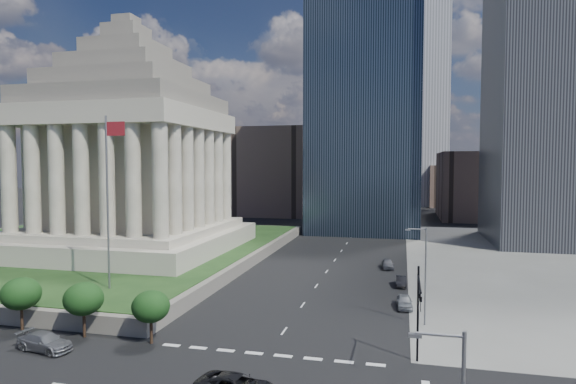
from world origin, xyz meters
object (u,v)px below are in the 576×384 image
(traffic_signal_ne, at_px, (419,305))
(parked_sedan_near, at_px, (404,301))
(war_memorial, at_px, (128,134))
(flagpole, at_px, (109,192))
(parked_sedan_far, at_px, (388,264))
(parked_sedan_mid, at_px, (401,282))
(suv_grey, at_px, (45,342))
(street_lamp_north, at_px, (424,270))

(traffic_signal_ne, xyz_separation_m, parked_sedan_near, (-1.00, 16.95, -4.53))
(war_memorial, distance_m, flagpole, 28.16)
(parked_sedan_far, bearing_deg, parked_sedan_near, -88.37)
(flagpole, xyz_separation_m, parked_sedan_mid, (32.94, 16.46, -12.47))
(flagpole, distance_m, suv_grey, 18.60)
(traffic_signal_ne, xyz_separation_m, parked_sedan_mid, (-1.39, 26.77, -4.61))
(street_lamp_north, relative_size, parked_sedan_mid, 2.57)
(flagpole, bearing_deg, war_memorial, 116.89)
(suv_grey, height_order, parked_sedan_near, suv_grey)
(war_memorial, relative_size, suv_grey, 7.37)
(war_memorial, xyz_separation_m, street_lamp_north, (47.33, -23.00, -15.74))
(war_memorial, xyz_separation_m, parked_sedan_mid, (45.11, -7.54, -20.76))
(traffic_signal_ne, distance_m, parked_sedan_mid, 27.20)
(street_lamp_north, height_order, parked_sedan_near, street_lamp_north)
(street_lamp_north, bearing_deg, traffic_signal_ne, -94.19)
(traffic_signal_ne, xyz_separation_m, street_lamp_north, (0.83, 11.30, 0.41))
(war_memorial, height_order, flagpole, war_memorial)
(street_lamp_north, distance_m, suv_grey, 36.08)
(suv_grey, relative_size, parked_sedan_far, 1.22)
(street_lamp_north, bearing_deg, parked_sedan_mid, 98.17)
(street_lamp_north, bearing_deg, suv_grey, -155.77)
(suv_grey, distance_m, parked_sedan_near, 36.87)
(flagpole, xyz_separation_m, suv_grey, (2.56, -13.67, -12.35))
(traffic_signal_ne, distance_m, parked_sedan_near, 17.57)
(suv_grey, height_order, parked_sedan_far, suv_grey)
(street_lamp_north, xyz_separation_m, parked_sedan_mid, (-2.22, 15.46, -5.02))
(street_lamp_north, bearing_deg, flagpole, -178.37)
(parked_sedan_mid, relative_size, parked_sedan_far, 0.90)
(war_memorial, bearing_deg, suv_grey, -68.64)
(war_memorial, height_order, parked_sedan_near, war_memorial)
(parked_sedan_near, xyz_separation_m, parked_sedan_far, (-2.50, 20.71, 0.02))
(flagpole, relative_size, traffic_signal_ne, 2.50)
(parked_sedan_near, distance_m, parked_sedan_far, 20.86)
(traffic_signal_ne, height_order, parked_sedan_near, traffic_signal_ne)
(war_memorial, height_order, traffic_signal_ne, war_memorial)
(flagpole, bearing_deg, parked_sedan_near, 11.27)
(war_memorial, bearing_deg, street_lamp_north, -25.92)
(suv_grey, xyz_separation_m, parked_sedan_near, (30.77, 20.32, -0.05))
(parked_sedan_far, bearing_deg, street_lamp_north, -85.92)
(parked_sedan_near, relative_size, parked_sedan_far, 0.98)
(war_memorial, xyz_separation_m, traffic_signal_ne, (46.50, -34.30, -16.15))
(suv_grey, bearing_deg, parked_sedan_far, -25.39)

